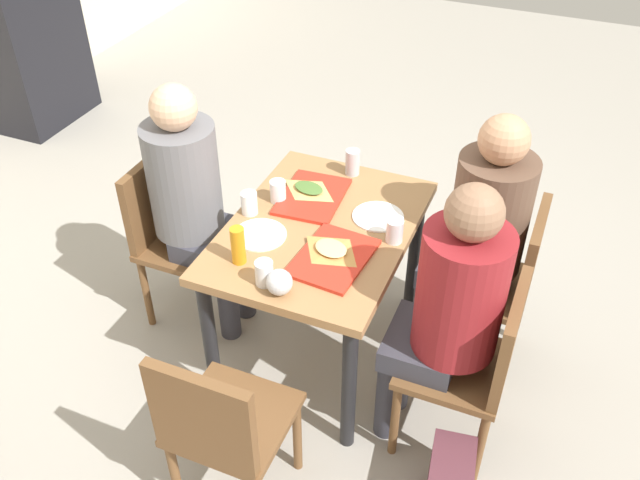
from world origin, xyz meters
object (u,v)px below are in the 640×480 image
object	(u,v)px
foil_bundle	(279,282)
tray_red_far	(312,196)
person_in_brown_jacket	(479,225)
paper_plate_near_edge	(378,217)
person_far_side	(192,193)
chair_near_left	(478,360)
tray_red_near	(333,258)
pizza_slice_a	(331,249)
plastic_cup_d	(278,191)
chair_far_side	(173,230)
chair_left_end	(221,426)
chair_near_right	(503,278)
plastic_cup_a	(249,203)
pizza_slice_b	(309,189)
condiment_bottle	(238,245)
main_table	(320,247)
person_in_red	(449,303)
soda_can	(353,162)
paper_plate_center	(260,235)
plastic_cup_b	(395,231)
plastic_cup_c	(264,273)

from	to	relation	value
foil_bundle	tray_red_far	bearing A→B (deg)	11.94
person_in_brown_jacket	paper_plate_near_edge	xyz separation A→B (m)	(-0.10, 0.41, -0.00)
tray_red_far	person_far_side	bearing A→B (deg)	109.56
chair_near_left	tray_red_near	world-z (taller)	chair_near_left
person_far_side	pizza_slice_a	world-z (taller)	person_far_side
plastic_cup_d	chair_near_left	bearing A→B (deg)	-109.77
chair_far_side	chair_left_end	xyz separation A→B (m)	(-0.89, -0.75, 0.00)
chair_near_right	plastic_cup_a	bearing A→B (deg)	104.72
chair_near_left	pizza_slice_b	world-z (taller)	chair_near_left
condiment_bottle	pizza_slice_b	bearing A→B (deg)	-6.89
pizza_slice_a	tray_red_far	bearing A→B (deg)	33.74
chair_left_end	tray_red_near	bearing A→B (deg)	-10.25
person_in_brown_jacket	tray_red_far	bearing A→B (deg)	96.03
main_table	plastic_cup_a	distance (m)	0.35
main_table	tray_red_near	world-z (taller)	tray_red_near
chair_near_left	person_in_red	world-z (taller)	person_in_red
chair_near_left	tray_red_near	distance (m)	0.68
chair_left_end	soda_can	xyz separation A→B (m)	(1.33, 0.02, 0.30)
chair_near_right	pizza_slice_b	bearing A→B (deg)	93.24
chair_far_side	person_in_brown_jacket	size ratio (longest dim) A/B	0.67
paper_plate_center	paper_plate_near_edge	bearing A→B (deg)	-53.03
pizza_slice_b	tray_red_far	bearing A→B (deg)	-133.22
chair_near_left	tray_red_far	bearing A→B (deg)	63.36
tray_red_far	paper_plate_near_edge	size ratio (longest dim) A/B	1.64
chair_near_left	chair_left_end	distance (m)	0.99
main_table	chair_near_right	xyz separation A→B (m)	(0.26, -0.75, -0.13)
tray_red_near	paper_plate_near_edge	world-z (taller)	tray_red_near
chair_far_side	plastic_cup_d	distance (m)	0.60
chair_near_left	pizza_slice_a	bearing A→B (deg)	81.04
person_far_side	plastic_cup_b	distance (m)	0.93
main_table	plastic_cup_a	world-z (taller)	plastic_cup_a
plastic_cup_b	main_table	bearing A→B (deg)	94.64
plastic_cup_d	person_in_brown_jacket	bearing A→B (deg)	-79.84
paper_plate_center	plastic_cup_c	bearing A→B (deg)	-149.90
paper_plate_near_edge	condiment_bottle	bearing A→B (deg)	140.00
person_in_brown_jacket	plastic_cup_a	world-z (taller)	person_in_brown_jacket
chair_near_right	paper_plate_center	xyz separation A→B (m)	(-0.41, 0.96, 0.24)
person_in_red	paper_plate_near_edge	distance (m)	0.58
paper_plate_near_edge	chair_left_end	bearing A→B (deg)	169.01
chair_left_end	pizza_slice_b	bearing A→B (deg)	7.19
tray_red_far	foil_bundle	size ratio (longest dim) A/B	3.60
soda_can	plastic_cup_a	bearing A→B (deg)	147.21
tray_red_far	chair_near_right	bearing A→B (deg)	-84.94
person_in_brown_jacket	plastic_cup_c	xyz separation A→B (m)	(-0.66, 0.67, 0.04)
paper_plate_near_edge	soda_can	bearing A→B (deg)	38.33
chair_left_end	person_far_side	distance (m)	1.11
chair_near_right	plastic_cup_b	size ratio (longest dim) A/B	8.41
person_in_red	main_table	bearing A→B (deg)	67.43
tray_red_near	foil_bundle	distance (m)	0.28
chair_near_right	foil_bundle	bearing A→B (deg)	133.14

